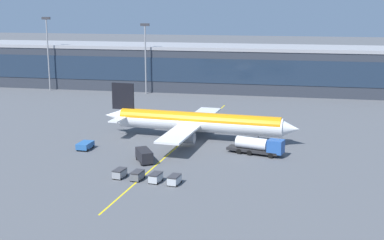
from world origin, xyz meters
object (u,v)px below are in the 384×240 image
pushback_tug (85,145)px  baggage_cart_1 (137,175)px  baggage_cart_0 (120,173)px  crew_van (144,155)px  baggage_cart_3 (174,180)px  baggage_cart_2 (156,177)px  fuel_tanker (259,146)px  main_airliner (197,122)px

pushback_tug → baggage_cart_1: (15.30, -15.40, -0.07)m
baggage_cart_0 → baggage_cart_1: bearing=-8.2°
crew_van → baggage_cart_1: size_ratio=1.89×
baggage_cart_3 → crew_van: bearing=127.4°
baggage_cart_2 → fuel_tanker: bearing=51.2°
main_airliner → baggage_cart_0: bearing=-106.3°
baggage_cart_1 → baggage_cart_2: (3.17, -0.46, 0.00)m
baggage_cart_0 → baggage_cart_1: size_ratio=1.00×
baggage_cart_1 → baggage_cart_3: bearing=-8.2°
crew_van → baggage_cart_1: bearing=-80.0°
fuel_tanker → baggage_cart_1: size_ratio=3.90×
main_airliner → fuel_tanker: (13.51, -9.15, -1.92)m
main_airliner → crew_van: bearing=-109.7°
main_airliner → crew_van: (-6.37, -17.78, -2.35)m
fuel_tanker → crew_van: (-19.88, -8.63, -0.43)m
baggage_cart_0 → crew_van: bearing=80.8°
pushback_tug → baggage_cart_3: size_ratio=1.37×
pushback_tug → baggage_cart_1: 21.70m
baggage_cart_0 → baggage_cart_1: same height
main_airliner → baggage_cart_1: (-4.68, -27.35, -2.88)m
baggage_cart_1 → baggage_cart_2: size_ratio=1.00×
fuel_tanker → pushback_tug: (-33.49, -2.80, -0.90)m
baggage_cart_3 → baggage_cart_0: bearing=171.8°
baggage_cart_3 → baggage_cart_2: bearing=171.8°
crew_van → baggage_cart_3: crew_van is taller
pushback_tug → baggage_cart_1: size_ratio=1.37×
crew_van → baggage_cart_2: 11.15m
crew_van → baggage_cart_2: bearing=-64.2°
fuel_tanker → baggage_cart_1: fuel_tanker is taller
baggage_cart_0 → baggage_cart_1: 3.20m
pushback_tug → baggage_cart_3: 27.09m
fuel_tanker → baggage_cart_0: bearing=-140.3°
main_airliner → baggage_cart_2: (-1.52, -27.81, -2.88)m
pushback_tug → baggage_cart_1: baggage_cart_1 is taller
fuel_tanker → baggage_cart_2: fuel_tanker is taller
main_airliner → pushback_tug: (-19.98, -11.95, -2.82)m
pushback_tug → baggage_cart_0: 19.24m
main_airliner → baggage_cart_3: size_ratio=14.77×
baggage_cart_2 → baggage_cart_3: (3.17, -0.46, 0.00)m
main_airliner → pushback_tug: size_ratio=10.78×
pushback_tug → baggage_cart_2: 24.34m
main_airliner → baggage_cart_1: 27.90m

